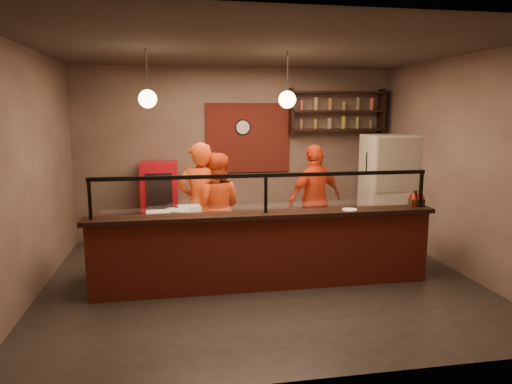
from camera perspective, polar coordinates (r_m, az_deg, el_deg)
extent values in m
plane|color=black|center=(6.65, 0.67, -11.00)|extent=(6.00, 6.00, 0.00)
plane|color=#3D352F|center=(6.27, 0.73, 17.49)|extent=(6.00, 6.00, 0.00)
plane|color=#7B685A|center=(8.72, -2.34, 4.80)|extent=(6.00, 0.00, 6.00)
plane|color=#7B685A|center=(6.43, -26.62, 1.95)|extent=(0.00, 5.00, 5.00)
plane|color=#7B685A|center=(7.42, 24.14, 3.06)|extent=(0.00, 5.00, 5.00)
plane|color=#7B685A|center=(3.86, 7.56, -1.69)|extent=(6.00, 0.00, 6.00)
cube|color=maroon|center=(8.70, -1.01, 6.78)|extent=(1.60, 0.04, 1.30)
cube|color=maroon|center=(6.21, 1.20, -7.65)|extent=(4.60, 0.25, 1.00)
cube|color=black|center=(6.07, 1.21, -2.87)|extent=(4.70, 0.37, 0.06)
cube|color=gray|center=(6.70, 0.36, -7.00)|extent=(4.60, 0.75, 0.85)
cube|color=silver|center=(6.58, 0.37, -3.25)|extent=(4.60, 0.75, 0.05)
cube|color=white|center=(6.01, 1.22, -0.27)|extent=(4.40, 0.02, 0.50)
cube|color=black|center=(5.98, 1.23, 2.09)|extent=(4.50, 0.05, 0.05)
cube|color=black|center=(6.00, -20.07, -0.90)|extent=(0.04, 0.04, 0.50)
cube|color=black|center=(6.01, 1.22, -0.27)|extent=(0.04, 0.04, 0.50)
cube|color=black|center=(6.80, 19.91, 0.31)|extent=(0.04, 0.04, 0.50)
cube|color=black|center=(8.97, 10.03, 7.68)|extent=(1.80, 0.28, 0.04)
cube|color=black|center=(8.96, 10.10, 9.92)|extent=(1.80, 0.28, 0.04)
cube|color=black|center=(8.97, 10.17, 12.15)|extent=(1.80, 0.28, 0.04)
cube|color=black|center=(8.70, 4.43, 10.05)|extent=(0.04, 0.28, 0.85)
cube|color=black|center=(9.31, 15.39, 9.71)|extent=(0.04, 0.28, 0.85)
cylinder|color=black|center=(8.66, -1.67, 8.09)|extent=(0.30, 0.04, 0.30)
cylinder|color=black|center=(6.34, -13.52, 14.41)|extent=(0.01, 0.01, 0.60)
sphere|color=#FFD38C|center=(6.32, -13.39, 11.25)|extent=(0.24, 0.24, 0.24)
cylinder|color=black|center=(6.52, 3.96, 14.52)|extent=(0.01, 0.01, 0.60)
sphere|color=#FFD38C|center=(6.50, 3.93, 11.45)|extent=(0.24, 0.24, 0.24)
imported|color=#E34815|center=(7.18, -6.97, -1.49)|extent=(0.72, 0.50, 1.93)
imported|color=#DF4415|center=(7.25, -5.09, -2.02)|extent=(0.97, 0.82, 1.76)
imported|color=red|center=(7.77, 7.39, -0.92)|extent=(1.17, 0.83, 1.85)
cube|color=beige|center=(8.58, 16.10, 0.25)|extent=(0.85, 0.79, 1.98)
cube|color=#AE0B16|center=(8.42, -11.89, -1.40)|extent=(0.65, 0.59, 1.51)
cylinder|color=white|center=(6.78, 8.42, -2.70)|extent=(0.58, 0.58, 0.01)
cube|color=silver|center=(6.36, -9.99, -2.91)|extent=(0.39, 0.36, 0.16)
cube|color=silver|center=(6.61, -8.32, -2.40)|extent=(0.34, 0.29, 0.15)
cube|color=white|center=(6.32, -12.14, -3.07)|extent=(0.32, 0.27, 0.16)
cylinder|color=yellow|center=(6.57, -7.37, -2.84)|extent=(0.39, 0.08, 0.07)
cube|color=black|center=(6.88, 19.41, -1.23)|extent=(0.19, 0.15, 0.10)
cylinder|color=black|center=(6.82, 19.26, -0.78)|extent=(0.06, 0.06, 0.23)
cylinder|color=white|center=(6.34, 11.62, -2.18)|extent=(0.24, 0.24, 0.01)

